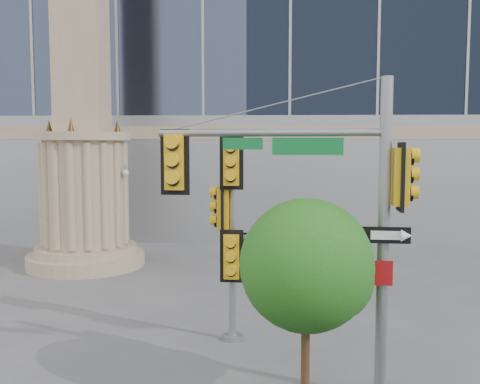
{
  "coord_description": "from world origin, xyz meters",
  "views": [
    {
      "loc": [
        0.72,
        -10.95,
        4.62
      ],
      "look_at": [
        0.19,
        2.0,
        3.48
      ],
      "focal_mm": 40.0,
      "sensor_mm": 36.0,
      "label": 1
    }
  ],
  "objects": [
    {
      "name": "monument",
      "position": [
        -6.0,
        9.0,
        5.52
      ],
      "size": [
        4.4,
        4.4,
        16.6
      ],
      "color": "tan",
      "rests_on": "ground"
    },
    {
      "name": "main_signal_pole",
      "position": [
        1.84,
        -1.39,
        3.6
      ],
      "size": [
        4.49,
        0.77,
        5.81
      ],
      "rotation": [
        0.0,
        0.0,
        -0.08
      ],
      "color": "slate",
      "rests_on": "ground"
    },
    {
      "name": "secondary_signal_pole",
      "position": [
        -0.01,
        1.31,
        2.88
      ],
      "size": [
        0.84,
        0.65,
        4.91
      ],
      "rotation": [
        0.0,
        0.0,
        -0.05
      ],
      "color": "slate",
      "rests_on": "ground"
    },
    {
      "name": "ground",
      "position": [
        0.0,
        0.0,
        0.0
      ],
      "size": [
        120.0,
        120.0,
        0.0
      ],
      "primitive_type": "plane",
      "color": "#545456",
      "rests_on": "ground"
    },
    {
      "name": "street_tree",
      "position": [
        1.54,
        -1.78,
        2.45
      ],
      "size": [
        2.38,
        2.33,
        3.71
      ],
      "color": "tan",
      "rests_on": "ground"
    }
  ]
}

